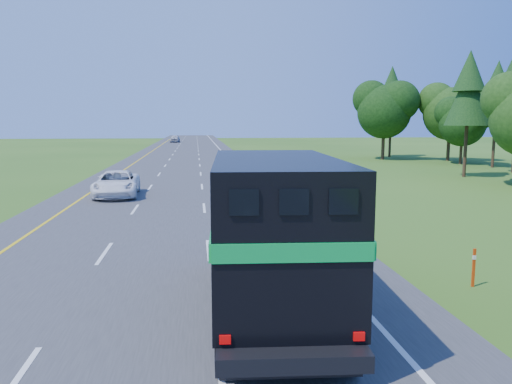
% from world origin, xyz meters
% --- Properties ---
extents(road, '(15.00, 260.00, 0.04)m').
position_xyz_m(road, '(0.00, 50.00, 0.02)').
color(road, '#38383A').
rests_on(road, ground).
extents(lane_markings, '(11.15, 260.00, 0.01)m').
position_xyz_m(lane_markings, '(0.00, 50.00, 0.04)').
color(lane_markings, yellow).
rests_on(lane_markings, road).
extents(horse_truck, '(3.21, 8.74, 3.80)m').
position_xyz_m(horse_truck, '(3.23, 13.91, 2.07)').
color(horse_truck, black).
rests_on(horse_truck, road).
extents(white_suv, '(2.90, 5.78, 1.57)m').
position_xyz_m(white_suv, '(-3.51, 34.05, 0.83)').
color(white_suv, white).
rests_on(white_suv, road).
extents(far_car, '(2.29, 5.06, 1.69)m').
position_xyz_m(far_car, '(-3.26, 118.24, 0.88)').
color(far_car, '#B3B2B9').
rests_on(far_car, road).
extents(delineator, '(0.09, 0.05, 1.11)m').
position_xyz_m(delineator, '(9.17, 15.16, 0.59)').
color(delineator, red).
rests_on(delineator, ground).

